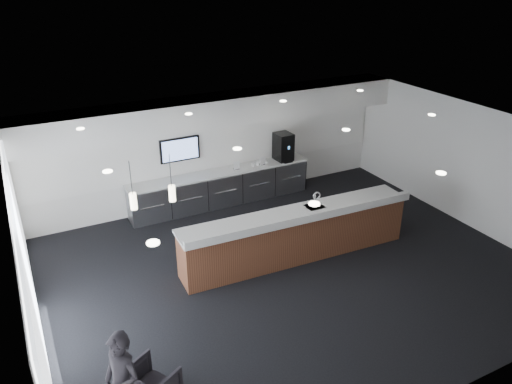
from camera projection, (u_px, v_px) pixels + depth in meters
ground at (290, 270)px, 10.69m from camera, size 10.00×10.00×0.00m
ceiling at (295, 137)px, 9.42m from camera, size 10.00×8.00×0.02m
back_wall at (215, 148)px, 13.28m from camera, size 10.00×0.02×3.00m
left_wall at (24, 273)px, 7.98m from camera, size 0.02×8.00×3.00m
right_wall at (468, 165)px, 12.13m from camera, size 0.02×8.00×3.00m
soffit_bulkhead at (220, 110)px, 12.43m from camera, size 10.00×0.90×0.70m
alcove_panel at (215, 144)px, 13.21m from camera, size 9.80×0.06×1.40m
window_blinds_wall at (27, 272)px, 8.00m from camera, size 0.04×7.36×2.55m
back_credenza at (221, 188)px, 13.42m from camera, size 5.06×0.66×0.95m
wall_tv at (180, 149)px, 12.72m from camera, size 1.05×0.08×0.62m
pendant_left at (162, 182)px, 9.39m from camera, size 0.12×0.12×0.30m
pendant_right at (125, 189)px, 9.09m from camera, size 0.12×0.12×0.30m
ceiling_can_lights at (295, 139)px, 9.43m from camera, size 7.00×5.00×0.02m
service_counter at (296, 234)px, 10.94m from camera, size 5.34×1.10×1.49m
coffee_machine at (283, 147)px, 13.84m from camera, size 0.46×0.58×0.77m
info_sign_left at (237, 165)px, 13.29m from camera, size 0.17×0.04×0.23m
info_sign_right at (262, 161)px, 13.60m from camera, size 0.18×0.05×0.23m
lounge_guest at (123, 384)px, 6.75m from camera, size 0.66×0.72×1.66m
cup_0 at (267, 162)px, 13.69m from camera, size 0.10×0.10×0.09m
cup_1 at (262, 163)px, 13.63m from camera, size 0.14×0.14×0.09m
cup_2 at (258, 164)px, 13.57m from camera, size 0.12×0.12×0.09m
cup_3 at (253, 165)px, 13.52m from camera, size 0.12×0.12×0.09m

